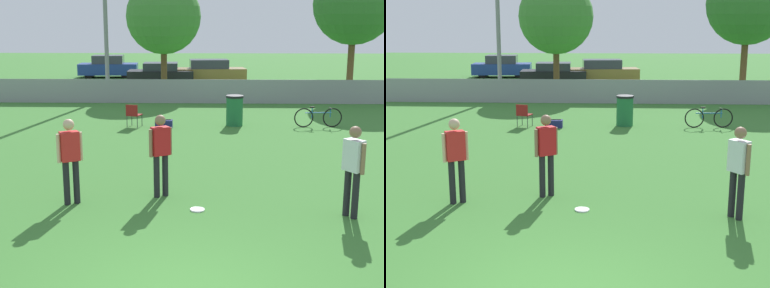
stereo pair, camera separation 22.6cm
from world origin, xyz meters
The scene contains 14 objects.
fence_backline centered at (0.00, 18.00, 0.55)m, with size 24.14×0.07×1.21m.
tree_near_pole centered at (-2.00, 21.45, 3.94)m, with size 3.84×3.84×5.87m.
tree_far_right centered at (7.29, 20.17, 4.52)m, with size 3.93×3.93×6.49m.
player_defender_red centered at (-0.67, 4.40, 1.02)m, with size 0.46×0.38×1.76m.
player_receiver_white centered at (3.05, 3.27, 1.02)m, with size 0.39×0.45×1.76m.
player_thrower_red centered at (-2.45, 3.86, 1.02)m, with size 0.47×0.37×1.76m.
frisbee_disc centered at (0.12, 3.55, 0.01)m, with size 0.29×0.29×0.03m.
folding_chair_sideline centered at (-2.33, 12.14, 0.48)m, with size 0.56×0.56×0.82m.
bicycle_sideline centered at (4.22, 12.32, 0.36)m, with size 1.71×0.44×0.74m.
trash_bin centered at (1.27, 12.57, 0.55)m, with size 0.63×0.63×1.09m.
gear_bag_sideline centered at (-1.25, 12.08, 0.14)m, with size 0.60×0.33×0.30m.
parked_car_blue centered at (-6.50, 29.91, 0.72)m, with size 4.04×2.03×1.49m.
parked_car_dark centered at (-2.56, 25.82, 0.65)m, with size 4.00×1.99×1.30m.
parked_car_tan centered at (0.34, 26.63, 0.69)m, with size 4.60×2.11×1.44m.
Camera 1 is at (0.33, -6.47, 3.62)m, focal length 50.00 mm.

